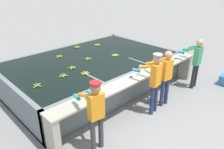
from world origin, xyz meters
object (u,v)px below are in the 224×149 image
at_px(banana_bunch_floating_4, 85,73).
at_px(knife_0, 134,77).
at_px(banana_bunch_floating_0, 88,59).
at_px(worker_1, 155,78).
at_px(knife_1, 177,58).
at_px(banana_bunch_floating_5, 37,85).
at_px(banana_bunch_floating_7, 77,47).
at_px(worker_0, 95,110).
at_px(banana_bunch_floating_2, 63,76).
at_px(worker_3, 196,59).
at_px(banana_bunch_floating_3, 72,68).
at_px(banana_bunch_floating_8, 115,55).
at_px(banana_bunch_floating_1, 97,45).
at_px(worker_2, 165,73).
at_px(banana_bunch_floating_6, 59,56).

bearing_deg(banana_bunch_floating_4, knife_0, -52.56).
xyz_separation_m(banana_bunch_floating_0, banana_bunch_floating_4, (-0.78, -0.87, -0.00)).
xyz_separation_m(worker_1, knife_1, (1.98, 0.53, -0.10)).
distance_m(banana_bunch_floating_5, banana_bunch_floating_7, 3.25).
bearing_deg(worker_0, banana_bunch_floating_2, 76.47).
relative_size(banana_bunch_floating_5, banana_bunch_floating_7, 0.97).
relative_size(worker_3, banana_bunch_floating_5, 6.07).
bearing_deg(banana_bunch_floating_7, banana_bunch_floating_0, -110.78).
bearing_deg(worker_0, worker_1, -0.28).
bearing_deg(banana_bunch_floating_4, knife_1, -20.93).
relative_size(banana_bunch_floating_3, banana_bunch_floating_7, 0.98).
relative_size(worker_1, banana_bunch_floating_5, 6.20).
xyz_separation_m(banana_bunch_floating_4, banana_bunch_floating_8, (1.68, 0.50, -0.00)).
xyz_separation_m(banana_bunch_floating_2, banana_bunch_floating_5, (-0.79, -0.05, 0.00)).
distance_m(worker_0, banana_bunch_floating_1, 4.65).
relative_size(worker_1, banana_bunch_floating_7, 6.02).
bearing_deg(banana_bunch_floating_0, worker_2, -72.97).
relative_size(worker_3, banana_bunch_floating_4, 5.92).
distance_m(worker_2, banana_bunch_floating_6, 3.61).
relative_size(banana_bunch_floating_5, knife_0, 0.85).
bearing_deg(worker_1, worker_0, 179.72).
bearing_deg(worker_2, banana_bunch_floating_3, 125.51).
xyz_separation_m(worker_0, banana_bunch_floating_2, (0.47, 1.93, -0.03)).
distance_m(banana_bunch_floating_4, banana_bunch_floating_7, 2.53).
bearing_deg(banana_bunch_floating_0, banana_bunch_floating_7, 69.22).
bearing_deg(banana_bunch_floating_4, banana_bunch_floating_0, 47.99).
height_order(worker_1, banana_bunch_floating_1, worker_1).
distance_m(worker_0, banana_bunch_floating_6, 3.59).
bearing_deg(banana_bunch_floating_3, knife_0, -62.66).
height_order(banana_bunch_floating_2, banana_bunch_floating_3, same).
distance_m(worker_0, banana_bunch_floating_0, 3.09).
xyz_separation_m(knife_0, knife_1, (2.14, -0.05, 0.00)).
bearing_deg(worker_3, banana_bunch_floating_2, 152.13).
distance_m(worker_1, worker_3, 2.21).
height_order(banana_bunch_floating_3, banana_bunch_floating_6, same).
height_order(banana_bunch_floating_4, banana_bunch_floating_6, same).
bearing_deg(banana_bunch_floating_2, knife_1, -22.03).
bearing_deg(banana_bunch_floating_6, knife_1, -46.15).
distance_m(worker_1, banana_bunch_floating_5, 2.99).
height_order(banana_bunch_floating_4, banana_bunch_floating_7, same).
distance_m(banana_bunch_floating_7, banana_bunch_floating_8, 1.73).
relative_size(worker_1, knife_1, 4.87).
bearing_deg(worker_3, knife_1, 111.85).
distance_m(worker_1, banana_bunch_floating_0, 2.54).
xyz_separation_m(worker_3, knife_1, (-0.22, 0.55, -0.06)).
distance_m(worker_3, banana_bunch_floating_6, 4.53).
bearing_deg(banana_bunch_floating_3, banana_bunch_floating_1, 31.68).
relative_size(worker_3, banana_bunch_floating_8, 5.92).
bearing_deg(banana_bunch_floating_6, banana_bunch_floating_2, -117.57).
relative_size(banana_bunch_floating_0, banana_bunch_floating_4, 0.99).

